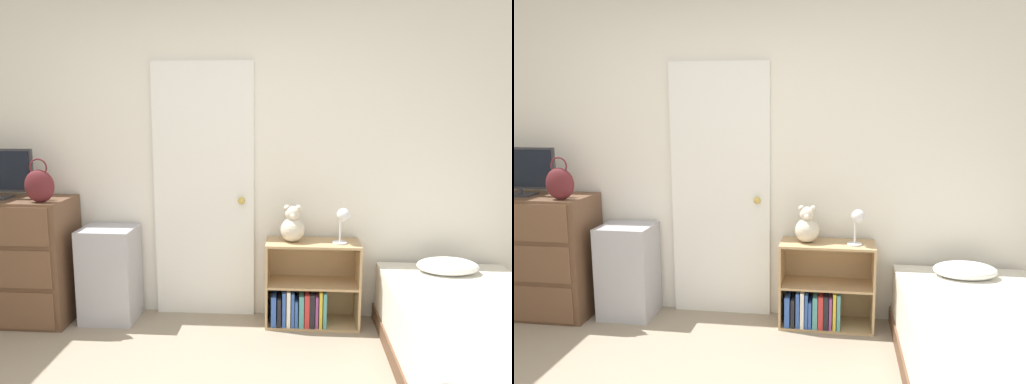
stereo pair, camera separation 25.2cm
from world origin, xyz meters
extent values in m
cube|color=white|center=(0.00, 2.02, 1.27)|extent=(10.00, 0.06, 2.55)
cube|color=white|center=(-0.12, 1.97, 1.01)|extent=(0.79, 0.04, 2.02)
sphere|color=gold|center=(0.18, 1.93, 0.95)|extent=(0.06, 0.06, 0.06)
cube|color=brown|center=(-1.67, 1.74, 0.49)|extent=(1.06, 0.46, 0.98)
cube|color=brown|center=(-1.67, 1.51, 0.17)|extent=(0.98, 0.01, 0.29)
cube|color=#2D2D33|center=(-1.70, 1.73, 0.99)|extent=(0.22, 0.16, 0.01)
cylinder|color=#2D2D33|center=(-1.70, 1.73, 1.01)|extent=(0.04, 0.04, 0.04)
cube|color=#2D2D33|center=(-1.70, 1.73, 1.20)|extent=(0.62, 0.02, 0.33)
cube|color=black|center=(-1.70, 1.71, 1.20)|extent=(0.58, 0.01, 0.29)
ellipsoid|color=#591E23|center=(-1.27, 1.60, 1.10)|extent=(0.22, 0.10, 0.24)
torus|color=#591E23|center=(-1.27, 1.60, 1.24)|extent=(0.14, 0.01, 0.14)
cube|color=#ADADB7|center=(-0.85, 1.79, 0.37)|extent=(0.42, 0.36, 0.75)
cube|color=tan|center=(0.39, 1.82, 0.33)|extent=(0.02, 0.31, 0.66)
cube|color=tan|center=(1.08, 1.82, 0.33)|extent=(0.02, 0.31, 0.66)
cube|color=tan|center=(0.74, 1.82, 0.01)|extent=(0.68, 0.31, 0.02)
cube|color=tan|center=(0.74, 1.82, 0.33)|extent=(0.68, 0.31, 0.02)
cube|color=tan|center=(0.74, 1.82, 0.65)|extent=(0.68, 0.31, 0.02)
cube|color=tan|center=(0.74, 1.97, 0.33)|extent=(0.71, 0.01, 0.66)
cube|color=#3359B2|center=(0.44, 1.78, 0.14)|extent=(0.04, 0.20, 0.24)
cube|color=black|center=(0.49, 1.77, 0.13)|extent=(0.03, 0.20, 0.22)
cube|color=#3359B2|center=(0.52, 1.80, 0.15)|extent=(0.03, 0.25, 0.27)
cube|color=white|center=(0.56, 1.78, 0.16)|extent=(0.03, 0.21, 0.28)
cube|color=#3359B2|center=(0.59, 1.77, 0.15)|extent=(0.02, 0.20, 0.27)
cube|color=#3359B2|center=(0.62, 1.77, 0.12)|extent=(0.02, 0.18, 0.21)
cube|color=teal|center=(0.65, 1.80, 0.14)|extent=(0.04, 0.26, 0.25)
cube|color=red|center=(0.70, 1.77, 0.15)|extent=(0.04, 0.19, 0.26)
cube|color=black|center=(0.74, 1.79, 0.15)|extent=(0.04, 0.23, 0.26)
cube|color=#8C3F8C|center=(0.77, 1.76, 0.14)|extent=(0.02, 0.17, 0.25)
cube|color=gold|center=(0.80, 1.78, 0.16)|extent=(0.02, 0.21, 0.28)
cube|color=teal|center=(0.83, 1.80, 0.16)|extent=(0.03, 0.24, 0.27)
sphere|color=beige|center=(0.58, 1.82, 0.75)|extent=(0.19, 0.19, 0.19)
sphere|color=beige|center=(0.58, 1.82, 0.88)|extent=(0.12, 0.12, 0.12)
sphere|color=silver|center=(0.58, 1.77, 0.87)|extent=(0.04, 0.04, 0.04)
sphere|color=beige|center=(0.54, 1.82, 0.92)|extent=(0.05, 0.05, 0.05)
sphere|color=beige|center=(0.62, 1.82, 0.92)|extent=(0.05, 0.05, 0.05)
cylinder|color=silver|center=(0.94, 1.79, 0.66)|extent=(0.11, 0.11, 0.01)
cylinder|color=silver|center=(0.94, 1.79, 0.76)|extent=(0.01, 0.01, 0.18)
sphere|color=silver|center=(0.96, 1.77, 0.88)|extent=(0.10, 0.10, 0.10)
cube|color=brown|center=(1.72, 1.07, 0.06)|extent=(0.98, 1.81, 0.12)
cube|color=silver|center=(1.72, 1.07, 0.30)|extent=(0.95, 1.76, 0.35)
ellipsoid|color=white|center=(1.72, 1.72, 0.52)|extent=(0.44, 0.28, 0.12)
camera|label=1|loc=(0.57, -1.88, 1.66)|focal=35.00mm
camera|label=2|loc=(0.82, -1.86, 1.66)|focal=35.00mm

